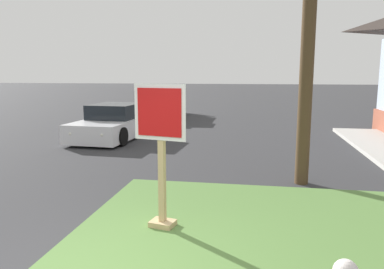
# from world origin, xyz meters

# --- Properties ---
(grass_corner_patch) EXTENTS (5.63, 5.64, 0.08)m
(grass_corner_patch) POSITION_xyz_m (2.08, 1.28, 0.04)
(grass_corner_patch) COLOR #567F3D
(grass_corner_patch) RESTS_ON ground
(stop_sign) EXTENTS (0.79, 0.35, 2.14)m
(stop_sign) POSITION_xyz_m (0.52, 1.74, 1.15)
(stop_sign) COLOR tan
(stop_sign) RESTS_ON grass_corner_patch
(manhole_cover) EXTENTS (0.70, 0.70, 0.02)m
(manhole_cover) POSITION_xyz_m (-0.44, 2.07, 0.01)
(manhole_cover) COLOR black
(manhole_cover) RESTS_ON ground
(parked_sedan_white) EXTENTS (2.10, 4.20, 1.25)m
(parked_sedan_white) POSITION_xyz_m (-3.25, 9.41, 0.54)
(parked_sedan_white) COLOR silver
(parked_sedan_white) RESTS_ON ground
(pickup_truck_white) EXTENTS (2.15, 5.38, 1.48)m
(pickup_truck_white) POSITION_xyz_m (-3.30, 15.74, 0.62)
(pickup_truck_white) COLOR silver
(pickup_truck_white) RESTS_ON ground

